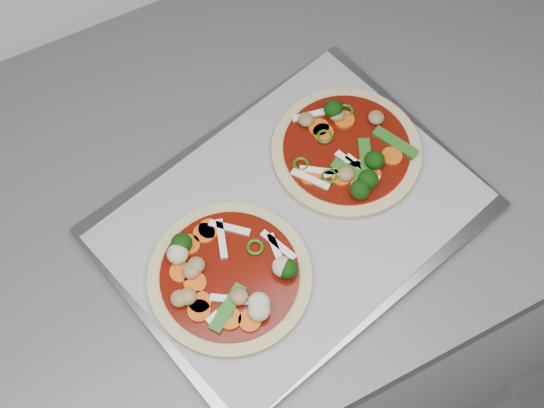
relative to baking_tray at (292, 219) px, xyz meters
name	(u,v)px	position (x,y,z in m)	size (l,w,h in m)	color
base_cabinet	(478,193)	(0.46, 0.08, -0.48)	(3.60, 0.60, 0.86)	#B3B3B1
baking_tray	(292,219)	(0.00, 0.00, 0.00)	(0.41, 0.31, 0.01)	gray
parchment	(292,216)	(0.00, 0.00, 0.01)	(0.40, 0.29, 0.00)	gray
pizza_left	(229,277)	(-0.10, -0.04, 0.02)	(0.19, 0.19, 0.03)	tan
pizza_right	(347,151)	(0.10, 0.04, 0.02)	(0.21, 0.21, 0.03)	tan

